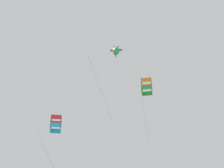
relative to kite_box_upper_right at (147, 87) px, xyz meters
name	(u,v)px	position (x,y,z in m)	size (l,w,h in m)	color
kite_box_upper_right	(147,87)	(0.00, 0.00, 0.00)	(1.95, 2.03, 7.61)	orange
kite_fish_near_right	(116,51)	(5.56, 3.02, 1.75)	(3.84, 3.20, 8.25)	green
kite_box_highest	(56,124)	(12.26, 5.23, -8.73)	(2.30, 1.80, 4.96)	red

